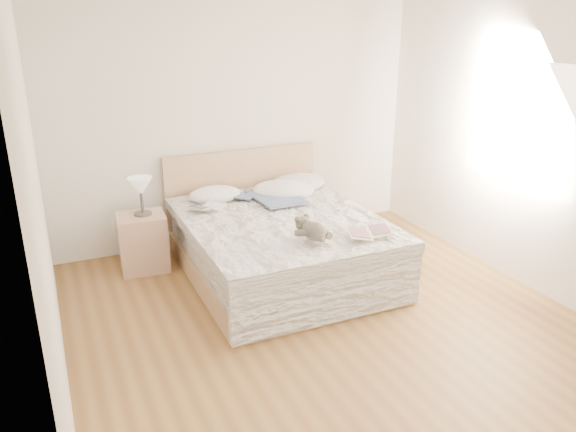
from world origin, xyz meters
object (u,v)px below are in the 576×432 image
object	(u,v)px
bed	(278,243)
table_lamp	(141,188)
nightstand	(143,242)
photo_book	(206,208)
childrens_book	(369,233)
teddy_bear	(314,237)

from	to	relation	value
bed	table_lamp	xyz separation A→B (m)	(-1.14, 0.61, 0.52)
nightstand	photo_book	xyz separation A→B (m)	(0.58, -0.24, 0.35)
bed	childrens_book	size ratio (longest dim) A/B	5.33
photo_book	teddy_bear	bearing A→B (deg)	-99.76
bed	childrens_book	distance (m)	1.01
photo_book	bed	bearing A→B (deg)	-69.40
bed	teddy_bear	bearing A→B (deg)	-89.89
nightstand	teddy_bear	xyz separation A→B (m)	(1.17, -1.37, 0.37)
table_lamp	photo_book	size ratio (longest dim) A/B	1.23
table_lamp	teddy_bear	bearing A→B (deg)	-50.26
bed	childrens_book	xyz separation A→B (m)	(0.50, -0.82, 0.32)
photo_book	childrens_book	distance (m)	1.61
bed	nightstand	distance (m)	1.32
childrens_book	bed	bearing A→B (deg)	140.88
bed	photo_book	distance (m)	0.76
photo_book	childrens_book	bearing A→B (deg)	-84.97
table_lamp	nightstand	bearing A→B (deg)	-165.01
table_lamp	photo_book	world-z (taller)	table_lamp
bed	nightstand	bearing A→B (deg)	152.63
nightstand	photo_book	bearing A→B (deg)	-22.00
nightstand	childrens_book	bearing A→B (deg)	-40.64
table_lamp	childrens_book	world-z (taller)	table_lamp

